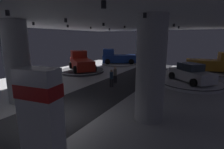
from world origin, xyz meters
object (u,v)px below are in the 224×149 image
at_px(pickup_truck_deep_left, 117,58).
at_px(display_platform_far_left, 82,71).
at_px(visitor_walking_far, 115,74).
at_px(display_platform_deep_right, 209,72).
at_px(pickup_truck_deep_right, 213,64).
at_px(column_right, 151,69).
at_px(brand_sign_pylon, 43,131).
at_px(pickup_truck_far_left, 81,62).
at_px(column_left, 18,62).
at_px(display_car_far_right, 191,73).
at_px(visitor_walking_near, 111,77).
at_px(display_platform_far_right, 190,83).
at_px(display_platform_deep_left, 119,64).

bearing_deg(pickup_truck_deep_left, display_platform_far_left, -97.54).
bearing_deg(visitor_walking_far, display_platform_deep_right, 50.35).
bearing_deg(pickup_truck_deep_right, visitor_walking_far, -130.61).
height_order(column_right, brand_sign_pylon, column_right).
bearing_deg(pickup_truck_far_left, column_left, -72.32).
xyz_separation_m(column_left, display_car_far_right, (9.68, 10.50, -1.66)).
distance_m(pickup_truck_far_left, visitor_walking_near, 8.06).
bearing_deg(display_platform_far_left, display_car_far_right, 2.17).
height_order(brand_sign_pylon, visitor_walking_far, brand_sign_pylon).
relative_size(pickup_truck_deep_left, visitor_walking_far, 3.55).
bearing_deg(brand_sign_pylon, display_car_far_right, 81.10).
height_order(display_platform_far_right, visitor_walking_far, visitor_walking_far).
distance_m(pickup_truck_deep_right, display_car_far_right, 6.77).
height_order(brand_sign_pylon, pickup_truck_deep_right, brand_sign_pylon).
relative_size(brand_sign_pylon, pickup_truck_deep_left, 0.64).
distance_m(display_platform_far_left, pickup_truck_deep_left, 7.75).
xyz_separation_m(brand_sign_pylon, display_car_far_right, (2.26, 14.42, -0.79)).
bearing_deg(pickup_truck_deep_right, display_car_far_right, -105.13).
bearing_deg(visitor_walking_far, display_platform_far_right, 24.78).
bearing_deg(display_platform_far_right, pickup_truck_deep_left, 148.52).
bearing_deg(display_platform_deep_right, column_right, -99.80).
distance_m(pickup_truck_deep_left, visitor_walking_near, 12.84).
xyz_separation_m(brand_sign_pylon, display_platform_far_left, (-10.43, 13.94, -1.70)).
xyz_separation_m(column_right, display_car_far_right, (1.16, 8.60, -1.66)).
height_order(display_platform_far_left, visitor_walking_far, visitor_walking_far).
xyz_separation_m(display_platform_deep_right, pickup_truck_deep_right, (0.32, 0.05, 1.10)).
relative_size(column_left, pickup_truck_deep_right, 0.99).
distance_m(column_right, visitor_walking_far, 7.90).
relative_size(pickup_truck_deep_left, visitor_walking_near, 3.55).
distance_m(display_platform_deep_right, visitor_walking_near, 13.17).
xyz_separation_m(column_right, display_platform_far_right, (1.18, 8.58, -2.57)).
relative_size(display_platform_deep_right, display_platform_far_left, 1.07).
distance_m(display_car_far_right, pickup_truck_far_left, 12.94).
xyz_separation_m(display_platform_far_right, visitor_walking_near, (-6.02, -4.35, 0.73)).
relative_size(display_car_far_right, visitor_walking_far, 2.73).
relative_size(column_left, brand_sign_pylon, 1.52).
xyz_separation_m(brand_sign_pylon, display_platform_far_right, (2.28, 14.40, -1.70)).
xyz_separation_m(display_platform_deep_right, pickup_truck_far_left, (-14.39, -6.76, 1.05)).
height_order(pickup_truck_deep_right, display_car_far_right, pickup_truck_deep_right).
relative_size(pickup_truck_deep_right, pickup_truck_deep_left, 0.99).
relative_size(brand_sign_pylon, pickup_truck_deep_right, 0.65).
bearing_deg(pickup_truck_far_left, display_platform_far_left, -37.91).
height_order(visitor_walking_near, visitor_walking_far, same).
bearing_deg(display_car_far_right, column_right, -97.66).
bearing_deg(display_platform_far_left, visitor_walking_near, -30.15).
distance_m(pickup_truck_far_left, display_platform_deep_left, 7.82).
bearing_deg(display_platform_deep_right, display_car_far_right, -102.60).
xyz_separation_m(brand_sign_pylon, display_platform_deep_left, (-9.14, 21.72, -1.74)).
relative_size(pickup_truck_far_left, visitor_walking_far, 3.44).
bearing_deg(pickup_truck_deep_right, brand_sign_pylon, -100.87).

